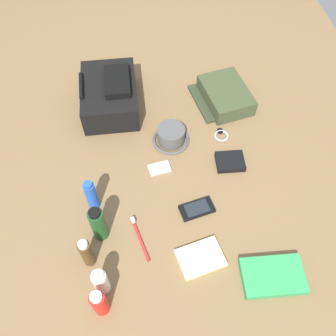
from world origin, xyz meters
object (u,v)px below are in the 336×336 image
Objects in this scene: cell_phone at (197,209)px; media_player at (160,168)px; toiletry_pouch at (225,96)px; notepad at (201,258)px; toothbrush at (139,236)px; bucket_hat at (171,136)px; wallet at (230,162)px; wristwatch at (221,135)px; paperback_novel at (273,276)px; cologne_bottle at (87,253)px; deodorant_spray at (92,195)px; shampoo_bottle at (98,224)px; sunscreen_spray at (99,303)px; backpack at (110,95)px; toothpaste_tube at (101,282)px.

cell_phone is 1.48× the size of media_player.
toiletry_pouch is 1.82× the size of notepad.
toothbrush is at bearing 48.92° from notepad.
toiletry_pouch reaches higher than toothbrush.
notepad is (-0.18, 0.02, 0.00)m from cell_phone.
wallet is at bearing -124.87° from bucket_hat.
wristwatch is at bearing -44.22° from toothbrush.
wristwatch is at bearing 2.75° from paperback_novel.
deodorant_spray reaches higher than cologne_bottle.
deodorant_spray reaches higher than notepad.
toiletry_pouch reaches higher than media_player.
bucket_hat is 0.44m from toothbrush.
media_player is 0.60× the size of notepad.
bucket_hat is 0.91× the size of shampoo_bottle.
bucket_hat is at bearing -36.73° from cologne_bottle.
paperback_novel is at bearing -88.61° from sunscreen_spray.
paperback_novel is (-0.36, -0.56, -0.06)m from deodorant_spray.
backpack is 2.48× the size of cell_phone.
wristwatch is at bearing -50.59° from cologne_bottle.
sunscreen_spray is 0.37m from deodorant_spray.
notepad is (-0.51, -0.02, -0.02)m from bucket_hat.
toiletry_pouch is at bearing -46.29° from media_player.
media_player is at bearing 32.53° from paperback_novel.
notepad is (-0.26, -0.34, -0.06)m from deodorant_spray.
cell_phone is at bearing -172.46° from bucket_hat.
sunscreen_spray is at bearing 177.57° from shampoo_bottle.
paperback_novel is at bearing -95.27° from toothpaste_tube.
paperback_novel is at bearing -122.35° from deodorant_spray.
toothbrush is (-0.64, -0.05, -0.06)m from backpack.
backpack is 0.50m from toiletry_pouch.
backpack is 2.41× the size of sunscreen_spray.
wristwatch is (0.55, -0.52, -0.06)m from toothpaste_tube.
media_player is (0.48, 0.30, -0.01)m from paperback_novel.
deodorant_spray reaches higher than wallet.
shampoo_bottle reaches higher than bucket_hat.
wallet is at bearing -179.12° from wristwatch.
wristwatch is (0.62, -0.52, -0.06)m from sunscreen_spray.
toiletry_pouch is 1.30× the size of paperback_novel.
sunscreen_spray is 0.55m from media_player.
sunscreen_spray is 0.81m from wristwatch.
shampoo_bottle is 0.35m from media_player.
deodorant_spray is at bearing 1.38° from sunscreen_spray.
deodorant_spray reaches higher than cell_phone.
toiletry_pouch is 0.74m from toothbrush.
bucket_hat is 1.68× the size of media_player.
sunscreen_spray is (-0.62, 0.31, 0.03)m from bucket_hat.
backpack is at bearing 6.60° from notepad.
shampoo_bottle reaches higher than cell_phone.
notepad is at bearing -97.66° from cologne_bottle.
toothbrush is (-0.15, -0.15, -0.07)m from deodorant_spray.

